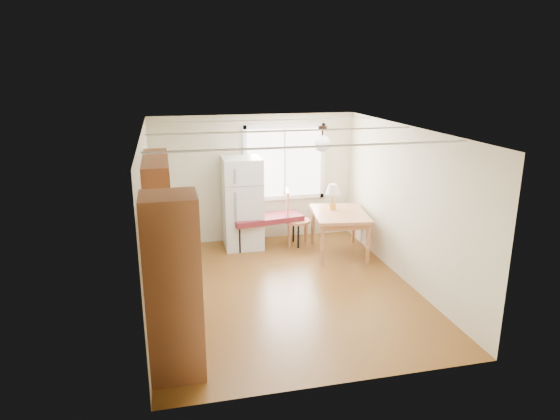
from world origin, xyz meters
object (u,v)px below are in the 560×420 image
object	(u,v)px
refrigerator	(242,203)
bench	(267,220)
chair	(292,214)
dining_table	(340,218)

from	to	relation	value
refrigerator	bench	distance (m)	0.57
chair	dining_table	bearing A→B (deg)	-28.05
refrigerator	bench	bearing A→B (deg)	-18.04
bench	dining_table	world-z (taller)	dining_table
bench	chair	distance (m)	0.50
refrigerator	dining_table	xyz separation A→B (m)	(1.68, -0.77, -0.18)
bench	chair	bearing A→B (deg)	-11.82
bench	dining_table	xyz separation A→B (m)	(1.23, -0.62, 0.13)
refrigerator	dining_table	world-z (taller)	refrigerator
bench	chair	xyz separation A→B (m)	(0.49, -0.02, 0.08)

